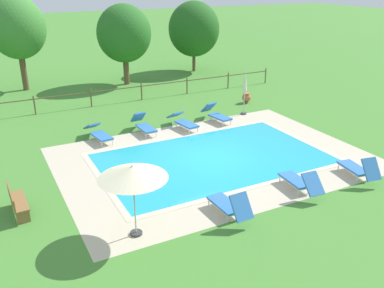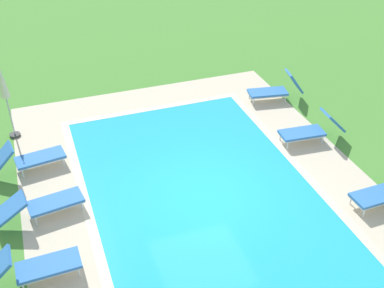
% 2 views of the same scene
% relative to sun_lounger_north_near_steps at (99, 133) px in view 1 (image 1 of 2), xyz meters
% --- Properties ---
extents(ground_plane, '(160.00, 160.00, 0.00)m').
position_rel_sun_lounger_north_near_steps_xyz_m(ground_plane, '(3.65, -4.20, -0.35)').
color(ground_plane, '#478433').
extents(pool_deck_paving, '(12.49, 8.86, 0.01)m').
position_rel_sun_lounger_north_near_steps_xyz_m(pool_deck_paving, '(3.65, -4.20, -0.35)').
color(pool_deck_paving, beige).
rests_on(pool_deck_paving, ground).
extents(swimming_pool_water, '(9.16, 5.53, 0.01)m').
position_rel_sun_lounger_north_near_steps_xyz_m(swimming_pool_water, '(3.65, -4.20, -0.35)').
color(swimming_pool_water, '#23A8C1').
rests_on(swimming_pool_water, ground).
extents(pool_coping_rim, '(9.64, 6.01, 0.01)m').
position_rel_sun_lounger_north_near_steps_xyz_m(pool_coping_rim, '(3.65, -4.20, -0.35)').
color(pool_coping_rim, beige).
rests_on(pool_coping_rim, ground).
extents(sun_lounger_north_near_steps, '(0.90, 2.13, 0.73)m').
position_rel_sun_lounger_north_near_steps_xyz_m(sun_lounger_north_near_steps, '(0.00, 0.00, 0.00)').
color(sun_lounger_north_near_steps, '#3370BC').
rests_on(sun_lounger_north_near_steps, ground).
extents(sun_lounger_north_mid, '(0.66, 1.96, 0.91)m').
position_rel_sun_lounger_north_near_steps_xyz_m(sun_lounger_north_mid, '(2.23, 0.02, 0.03)').
color(sun_lounger_north_mid, '#3370BC').
rests_on(sun_lounger_north_mid, ground).
extents(sun_lounger_north_far, '(0.88, 2.00, 0.92)m').
position_rel_sun_lounger_north_near_steps_xyz_m(sun_lounger_north_far, '(6.21, -0.16, 0.03)').
color(sun_lounger_north_far, '#3370BC').
rests_on(sun_lounger_north_far, ground).
extents(sun_lounger_north_end, '(0.75, 1.97, 0.93)m').
position_rel_sun_lounger_north_near_steps_xyz_m(sun_lounger_north_end, '(4.93, -8.06, 0.03)').
color(sun_lounger_north_end, '#3370BC').
rests_on(sun_lounger_north_end, ground).
extents(sun_lounger_south_near_corner, '(0.90, 2.12, 0.75)m').
position_rel_sun_lounger_north_near_steps_xyz_m(sun_lounger_south_near_corner, '(4.19, -0.33, 0.00)').
color(sun_lounger_south_near_corner, '#3370BC').
rests_on(sun_lounger_south_near_corner, ground).
extents(sun_lounger_south_mid, '(0.65, 1.83, 1.02)m').
position_rel_sun_lounger_north_near_steps_xyz_m(sun_lounger_south_mid, '(1.84, -8.32, 0.04)').
color(sun_lounger_south_mid, '#3370BC').
rests_on(sun_lounger_south_mid, ground).
extents(sun_lounger_south_end, '(0.90, 1.90, 1.01)m').
position_rel_sun_lounger_north_near_steps_xyz_m(sun_lounger_south_end, '(7.55, -8.28, 0.04)').
color(sun_lounger_south_end, '#3370BC').
rests_on(sun_lounger_south_end, ground).
extents(patio_umbrella_open_foreground, '(1.99, 1.99, 2.26)m').
position_rel_sun_lounger_north_near_steps_xyz_m(patio_umbrella_open_foreground, '(-1.12, -7.91, 1.66)').
color(patio_umbrella_open_foreground, '#383838').
rests_on(patio_umbrella_open_foreground, ground).
extents(patio_umbrella_closed_row_west, '(0.32, 0.32, 2.43)m').
position_rel_sun_lounger_north_near_steps_xyz_m(patio_umbrella_closed_row_west, '(8.13, 0.18, 1.30)').
color(patio_umbrella_closed_row_west, '#383838').
rests_on(patio_umbrella_closed_row_west, ground).
extents(wooden_bench_lawn_side, '(0.49, 1.51, 0.87)m').
position_rel_sun_lounger_north_near_steps_xyz_m(wooden_bench_lawn_side, '(-4.07, -5.10, 0.11)').
color(wooden_bench_lawn_side, olive).
rests_on(wooden_bench_lawn_side, ground).
extents(terracotta_urn_near_fence, '(0.53, 0.53, 0.61)m').
position_rel_sun_lounger_north_near_steps_xyz_m(terracotta_urn_near_fence, '(9.53, 1.94, -0.02)').
color(terracotta_urn_near_fence, '#B7663D').
rests_on(terracotta_urn_near_fence, ground).
extents(perimeter_fence, '(21.91, 0.08, 1.05)m').
position_rel_sun_lounger_north_near_steps_xyz_m(perimeter_fence, '(2.65, 5.48, 0.33)').
color(perimeter_fence, brown).
rests_on(perimeter_fence, ground).
extents(tree_far_west, '(3.66, 3.66, 5.42)m').
position_rel_sun_lounger_north_near_steps_xyz_m(tree_far_west, '(4.74, 9.73, 3.11)').
color(tree_far_west, brown).
rests_on(tree_far_west, ground).
extents(tree_west_mid, '(3.94, 3.94, 5.37)m').
position_rel_sun_lounger_north_near_steps_xyz_m(tree_west_mid, '(10.93, 11.37, 2.91)').
color(tree_west_mid, brown).
rests_on(tree_west_mid, ground).
extents(tree_centre, '(3.57, 3.57, 6.01)m').
position_rel_sun_lounger_north_near_steps_xyz_m(tree_centre, '(-1.78, 11.31, 3.66)').
color(tree_centre, brown).
rests_on(tree_centre, ground).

